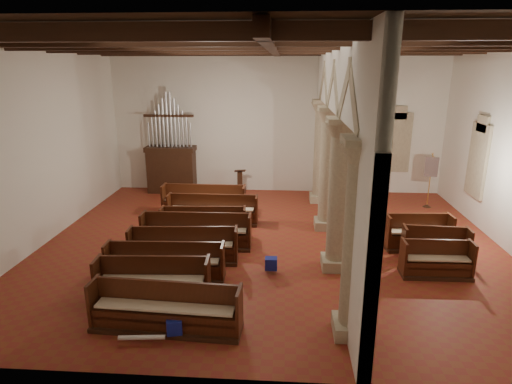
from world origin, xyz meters
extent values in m
plane|color=maroon|center=(0.00, 0.00, 0.00)|extent=(14.00, 14.00, 0.00)
plane|color=#332011|center=(0.00, 0.00, 6.00)|extent=(14.00, 14.00, 0.00)
cube|color=white|center=(0.00, 6.00, 3.00)|extent=(14.00, 0.02, 6.00)
cube|color=white|center=(0.00, -6.00, 3.00)|extent=(14.00, 0.02, 6.00)
cube|color=white|center=(-7.00, 0.00, 3.00)|extent=(0.02, 12.00, 6.00)
cube|color=#BEB28D|center=(1.80, -4.50, 0.15)|extent=(0.75, 0.75, 0.30)
cylinder|color=#BEB28D|center=(1.80, -4.50, 1.95)|extent=(0.56, 0.56, 3.30)
cube|color=#BEB28D|center=(1.80, -1.50, 0.15)|extent=(0.75, 0.75, 0.30)
cylinder|color=#BEB28D|center=(1.80, -1.50, 1.95)|extent=(0.56, 0.56, 3.30)
cube|color=#BEB28D|center=(1.80, 1.50, 0.15)|extent=(0.75, 0.75, 0.30)
cylinder|color=#BEB28D|center=(1.80, 1.50, 1.95)|extent=(0.56, 0.56, 3.30)
cube|color=#BEB28D|center=(1.80, 4.50, 0.15)|extent=(0.75, 0.75, 0.30)
cylinder|color=#BEB28D|center=(1.80, 4.50, 1.95)|extent=(0.56, 0.56, 3.30)
cube|color=white|center=(1.80, 0.00, 5.04)|extent=(0.25, 11.90, 1.93)
cube|color=#3A8364|center=(6.98, 2.50, 2.20)|extent=(0.03, 1.00, 2.20)
cube|color=#3A8364|center=(5.00, 5.98, 2.20)|extent=(1.00, 0.03, 2.20)
cube|color=#341D10|center=(-4.50, 5.50, 0.90)|extent=(2.00, 0.80, 1.80)
cube|color=#341D10|center=(-4.50, 5.50, 1.90)|extent=(2.10, 0.85, 0.20)
cube|color=#311A0F|center=(-1.52, 5.35, 0.04)|extent=(0.49, 0.49, 0.09)
cube|color=#311A0F|center=(-1.52, 5.35, 0.49)|extent=(0.24, 0.24, 0.99)
cube|color=#311A0F|center=(-1.52, 5.28, 1.03)|extent=(0.52, 0.45, 0.17)
cube|color=maroon|center=(3.50, 5.92, 1.15)|extent=(1.60, 0.06, 2.10)
cylinder|color=gold|center=(3.50, 5.90, 2.25)|extent=(1.80, 0.04, 0.04)
cone|color=#341D10|center=(5.96, 4.05, 0.05)|extent=(0.32, 0.32, 0.11)
cylinder|color=gold|center=(5.96, 4.05, 1.07)|extent=(0.04, 0.04, 2.15)
cylinder|color=gold|center=(5.96, 4.05, 2.06)|extent=(0.14, 0.62, 0.03)
cube|color=navy|center=(5.96, 4.03, 1.61)|extent=(0.49, 0.11, 0.76)
cube|color=navy|center=(-1.79, -4.87, 0.25)|extent=(0.36, 0.32, 0.30)
cube|color=navy|center=(0.06, -1.90, 0.26)|extent=(0.32, 0.27, 0.32)
cube|color=navy|center=(-1.59, -0.79, 0.25)|extent=(0.34, 0.30, 0.30)
cylinder|color=white|center=(-2.38, -5.15, 0.16)|extent=(0.92, 0.18, 0.09)
cylinder|color=white|center=(-1.82, -3.70, 0.16)|extent=(0.86, 0.46, 0.09)
cube|color=#341D10|center=(-2.03, -4.62, 0.05)|extent=(3.18, 0.87, 0.10)
cube|color=#572B12|center=(-2.03, -4.67, 0.32)|extent=(3.02, 0.56, 0.44)
cube|color=#572B12|center=(-2.03, -4.44, 0.57)|extent=(3.00, 0.24, 0.93)
cube|color=#572B12|center=(-3.57, -4.60, 0.57)|extent=(0.10, 0.59, 0.93)
cube|color=#572B12|center=(-0.49, -4.60, 0.57)|extent=(0.10, 0.59, 0.93)
cube|color=beige|center=(-2.03, -4.67, 0.57)|extent=(2.89, 0.52, 0.05)
cube|color=#341D10|center=(-2.63, -3.49, 0.05)|extent=(2.66, 0.85, 0.10)
cube|color=#572012|center=(-2.63, -3.54, 0.33)|extent=(2.50, 0.54, 0.45)
cube|color=#572012|center=(-2.63, -3.31, 0.58)|extent=(2.48, 0.21, 0.95)
cube|color=#572012|center=(-3.91, -3.47, 0.58)|extent=(0.10, 0.60, 0.95)
cube|color=#572012|center=(-1.35, -3.47, 0.58)|extent=(0.10, 0.60, 0.95)
cube|color=beige|center=(-2.63, -3.54, 0.58)|extent=(2.40, 0.49, 0.05)
cube|color=#341D10|center=(-2.64, -2.42, 0.05)|extent=(3.06, 0.77, 0.09)
cube|color=#4B1310|center=(-2.64, -2.47, 0.30)|extent=(2.90, 0.48, 0.41)
cube|color=#4B1310|center=(-2.64, -2.26, 0.53)|extent=(2.89, 0.18, 0.88)
cube|color=#4B1310|center=(-4.12, -2.41, 0.53)|extent=(0.09, 0.56, 0.88)
cube|color=#4B1310|center=(-1.16, -2.41, 0.53)|extent=(0.09, 0.56, 0.88)
cube|color=beige|center=(-2.64, -2.47, 0.53)|extent=(2.78, 0.44, 0.05)
cube|color=#341D10|center=(-2.40, -1.41, 0.05)|extent=(3.05, 0.87, 0.09)
cube|color=#541E12|center=(-2.40, -1.46, 0.31)|extent=(2.88, 0.58, 0.43)
cube|color=#541E12|center=(-2.40, -1.24, 0.55)|extent=(2.86, 0.26, 0.90)
cube|color=#541E12|center=(-3.87, -1.39, 0.55)|extent=(0.11, 0.57, 0.90)
cube|color=#541E12|center=(-0.93, -1.39, 0.55)|extent=(0.11, 0.57, 0.90)
cube|color=beige|center=(-2.40, -1.46, 0.55)|extent=(2.77, 0.53, 0.05)
cube|color=#341D10|center=(-2.25, -0.37, 0.05)|extent=(3.31, 0.75, 0.10)
cube|color=#521D11|center=(-2.25, -0.42, 0.33)|extent=(3.15, 0.45, 0.45)
cube|color=#521D11|center=(-2.25, -0.19, 0.58)|extent=(3.15, 0.12, 0.96)
cube|color=#521D11|center=(-3.86, -0.35, 0.58)|extent=(0.08, 0.60, 0.96)
cube|color=#521D11|center=(-0.63, -0.35, 0.58)|extent=(0.08, 0.60, 0.96)
cube|color=beige|center=(-2.25, -0.42, 0.58)|extent=(3.03, 0.41, 0.05)
cube|color=#341D10|center=(-2.19, 0.45, 0.05)|extent=(2.74, 0.82, 0.09)
cube|color=#47160F|center=(-2.19, 0.40, 0.30)|extent=(2.58, 0.53, 0.42)
cube|color=#47160F|center=(-2.19, 0.62, 0.54)|extent=(2.56, 0.22, 0.89)
cube|color=#47160F|center=(-3.50, 0.47, 0.54)|extent=(0.10, 0.56, 0.89)
cube|color=#47160F|center=(-0.87, 0.47, 0.54)|extent=(0.10, 0.56, 0.89)
cube|color=beige|center=(-2.19, 0.40, 0.54)|extent=(2.47, 0.48, 0.05)
cube|color=#341D10|center=(-2.10, 1.71, 0.05)|extent=(3.15, 0.71, 0.10)
cube|color=#4F1611|center=(-2.10, 1.66, 0.31)|extent=(3.00, 0.42, 0.43)
cube|color=#4F1611|center=(-2.10, 1.88, 0.55)|extent=(2.99, 0.11, 0.91)
cube|color=#4F1611|center=(-3.64, 1.73, 0.55)|extent=(0.07, 0.58, 0.91)
cube|color=#4F1611|center=(-0.56, 1.73, 0.55)|extent=(0.07, 0.58, 0.91)
cube|color=beige|center=(-2.10, 1.66, 0.55)|extent=(2.88, 0.38, 0.05)
cube|color=#341D10|center=(-2.56, 2.54, 0.05)|extent=(3.03, 0.76, 0.11)
cube|color=#4A1F0F|center=(-2.56, 2.49, 0.35)|extent=(2.88, 0.44, 0.48)
cube|color=#4A1F0F|center=(-2.56, 2.73, 0.62)|extent=(2.88, 0.08, 1.02)
cube|color=#4A1F0F|center=(-4.04, 2.56, 0.62)|extent=(0.08, 0.64, 1.02)
cube|color=#4A1F0F|center=(-1.08, 2.56, 0.62)|extent=(0.08, 0.64, 1.02)
cube|color=beige|center=(-2.56, 2.49, 0.62)|extent=(2.77, 0.39, 0.05)
cube|color=#341D10|center=(4.36, -1.80, 0.05)|extent=(1.80, 0.66, 0.09)
cube|color=#4D1B10|center=(4.36, -1.85, 0.30)|extent=(1.64, 0.38, 0.41)
cube|color=#4D1B10|center=(4.36, -1.63, 0.53)|extent=(1.64, 0.08, 0.87)
cube|color=#4D1B10|center=(3.50, -1.78, 0.53)|extent=(0.07, 0.55, 0.87)
cube|color=#4D1B10|center=(5.22, -1.78, 0.53)|extent=(0.07, 0.55, 0.87)
cube|color=beige|center=(4.36, -1.85, 0.53)|extent=(1.58, 0.35, 0.05)
cube|color=#341D10|center=(4.65, -0.84, 0.05)|extent=(1.83, 0.76, 0.09)
cube|color=#49250F|center=(4.65, -0.89, 0.30)|extent=(1.66, 0.47, 0.42)
cube|color=#49250F|center=(4.65, -0.67, 0.53)|extent=(1.65, 0.17, 0.88)
cube|color=#49250F|center=(3.79, -0.82, 0.53)|extent=(0.10, 0.56, 0.88)
cube|color=#49250F|center=(5.51, -0.82, 0.53)|extent=(0.10, 0.56, 0.88)
cube|color=beige|center=(4.65, -0.89, 0.53)|extent=(1.60, 0.43, 0.05)
cube|color=#341D10|center=(4.39, -0.06, 0.05)|extent=(1.98, 0.84, 0.10)
cube|color=#46160F|center=(4.39, -0.11, 0.33)|extent=(1.81, 0.53, 0.46)
cube|color=#46160F|center=(4.39, 0.13, 0.58)|extent=(1.79, 0.19, 0.97)
cube|color=#46160F|center=(3.46, -0.04, 0.58)|extent=(0.11, 0.61, 0.97)
cube|color=#46160F|center=(5.32, -0.04, 0.58)|extent=(0.11, 0.61, 0.97)
cube|color=beige|center=(4.39, -0.11, 0.58)|extent=(1.73, 0.48, 0.05)
camera|label=1|loc=(0.36, -12.24, 5.29)|focal=30.00mm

